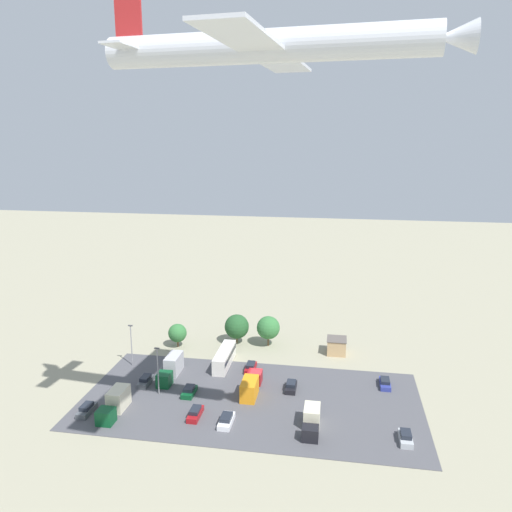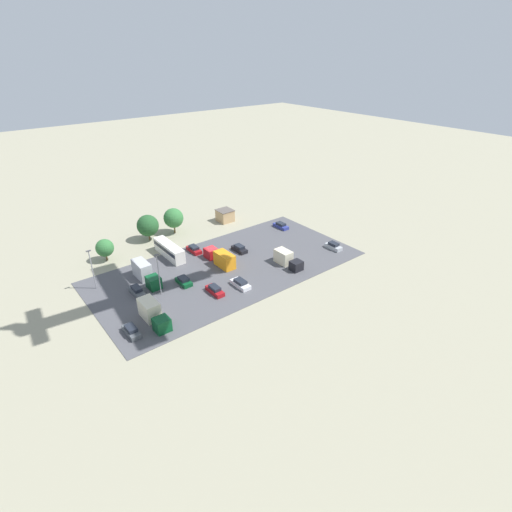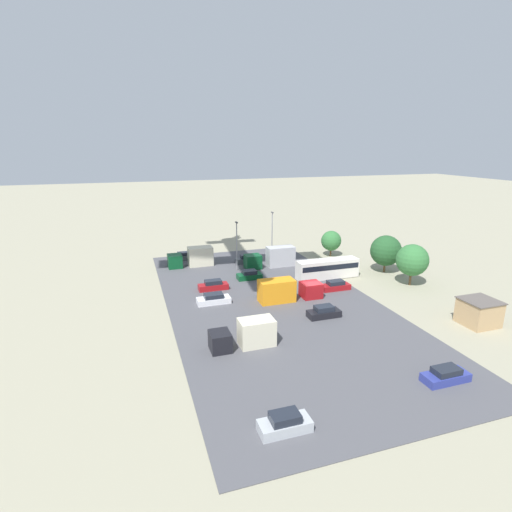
{
  "view_description": "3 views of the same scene",
  "coord_description": "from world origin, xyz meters",
  "views": [
    {
      "loc": [
        -13.86,
        83.24,
        43.93
      ],
      "look_at": [
        -2.81,
        17.63,
        28.29
      ],
      "focal_mm": 35.0,
      "sensor_mm": 36.0,
      "label": 1
    },
    {
      "loc": [
        42.45,
        69.77,
        43.03
      ],
      "look_at": [
        -5.62,
        9.15,
        2.14
      ],
      "focal_mm": 28.0,
      "sensor_mm": 36.0,
      "label": 2
    },
    {
      "loc": [
        -49.28,
        24.96,
        21.82
      ],
      "look_at": [
        5.99,
        6.91,
        5.42
      ],
      "focal_mm": 28.0,
      "sensor_mm": 36.0,
      "label": 3
    }
  ],
  "objects": [
    {
      "name": "ground_plane",
      "position": [
        0.0,
        0.0,
        0.0
      ],
      "size": [
        400.0,
        400.0,
        0.0
      ],
      "primitive_type": "plane",
      "color": "gray"
    },
    {
      "name": "parking_lot_surface",
      "position": [
        0.0,
        6.42,
        0.04
      ],
      "size": [
        57.99,
        28.84,
        0.08
      ],
      "color": "#4C4C51",
      "rests_on": "ground"
    },
    {
      "name": "shed_building",
      "position": [
        -14.37,
        -15.61,
        1.64
      ],
      "size": [
        4.06,
        4.24,
        3.27
      ],
      "color": "tan",
      "rests_on": "ground"
    },
    {
      "name": "bus",
      "position": [
        7.56,
        -6.19,
        1.76
      ],
      "size": [
        2.52,
        10.67,
        3.12
      ],
      "color": "silver",
      "rests_on": "ground"
    },
    {
      "name": "parked_car_0",
      "position": [
        10.99,
        6.45,
        0.71
      ],
      "size": [
        1.94,
        4.06,
        1.51
      ],
      "rotation": [
        0.0,
        0.0,
        3.14
      ],
      "color": "#0C4723",
      "rests_on": "ground"
    },
    {
      "name": "parked_car_1",
      "position": [
        7.9,
        13.25,
        0.72
      ],
      "size": [
        1.71,
        4.57,
        1.53
      ],
      "rotation": [
        0.0,
        0.0,
        3.14
      ],
      "color": "maroon",
      "rests_on": "ground"
    },
    {
      "name": "parked_car_2",
      "position": [
        25.78,
        15.14,
        0.72
      ],
      "size": [
        1.75,
        4.4,
        1.54
      ],
      "color": "#4C5156",
      "rests_on": "ground"
    },
    {
      "name": "parked_car_3",
      "position": [
        -6.52,
        1.71,
        0.71
      ],
      "size": [
        1.85,
        4.29,
        1.52
      ],
      "rotation": [
        0.0,
        0.0,
        3.14
      ],
      "color": "black",
      "rests_on": "ground"
    },
    {
      "name": "parked_car_4",
      "position": [
        -23.25,
        -2.45,
        0.67
      ],
      "size": [
        1.84,
        4.55,
        1.41
      ],
      "rotation": [
        0.0,
        0.0,
        3.14
      ],
      "color": "navy",
      "rests_on": "ground"
    },
    {
      "name": "parked_car_5",
      "position": [
        20.0,
        4.12,
        0.75
      ],
      "size": [
        1.71,
        4.44,
        1.62
      ],
      "rotation": [
        0.0,
        0.0,
        3.14
      ],
      "color": "#4C5156",
      "rests_on": "ground"
    },
    {
      "name": "parked_car_6",
      "position": [
        2.5,
        14.35,
        0.67
      ],
      "size": [
        1.97,
        4.7,
        1.42
      ],
      "rotation": [
        0.0,
        0.0,
        3.14
      ],
      "color": "silver",
      "rests_on": "ground"
    },
    {
      "name": "parked_car_7",
      "position": [
        1.99,
        -4.69,
        0.69
      ],
      "size": [
        1.79,
        4.54,
        1.46
      ],
      "rotation": [
        0.0,
        0.0,
        3.14
      ],
      "color": "maroon",
      "rests_on": "ground"
    },
    {
      "name": "parked_car_8",
      "position": [
        -24.86,
        14.61,
        0.74
      ],
      "size": [
        1.81,
        4.17,
        1.58
      ],
      "color": "#ADB2B7",
      "rests_on": "ground"
    },
    {
      "name": "parked_truck_0",
      "position": [
        16.38,
        0.29,
        1.72
      ],
      "size": [
        2.43,
        9.27,
        3.59
      ],
      "color": "#0C4723",
      "rests_on": "ground"
    },
    {
      "name": "parked_truck_1",
      "position": [
        0.37,
        4.14,
        1.55
      ],
      "size": [
        2.57,
        9.33,
        3.2
      ],
      "rotation": [
        0.0,
        0.0,
        3.14
      ],
      "color": "maroon",
      "rests_on": "ground"
    },
    {
      "name": "parked_truck_2",
      "position": [
        -10.83,
        13.52,
        1.46
      ],
      "size": [
        2.48,
        7.25,
        3.01
      ],
      "color": "black",
      "rests_on": "ground"
    },
    {
      "name": "parked_truck_3",
      "position": [
        21.26,
        14.06,
        1.66
      ],
      "size": [
        2.6,
        8.16,
        3.44
      ],
      "color": "#0C4723",
      "rests_on": "ground"
    },
    {
      "name": "tree_near_shed",
      "position": [
        0.35,
        -17.17,
        4.15
      ],
      "size": [
        5.02,
        5.02,
        6.67
      ],
      "color": "brown",
      "rests_on": "ground"
    },
    {
      "name": "tree_apron_mid",
      "position": [
        7.35,
        -17.3,
        3.9
      ],
      "size": [
        5.34,
        5.34,
        6.58
      ],
      "color": "brown",
      "rests_on": "ground"
    },
    {
      "name": "tree_apron_far",
      "position": [
        19.59,
        -13.31,
        3.16
      ],
      "size": [
        3.98,
        3.98,
        5.16
      ],
      "color": "brown",
      "rests_on": "ground"
    },
    {
      "name": "light_pole_lot_centre",
      "position": [
        16.34,
        7.09,
        4.87
      ],
      "size": [
        0.9,
        0.28,
        8.72
      ],
      "color": "gray",
      "rests_on": "ground"
    },
    {
      "name": "light_pole_lot_edge",
      "position": [
        25.55,
        -2.93,
        4.75
      ],
      "size": [
        0.9,
        0.28,
        8.48
      ],
      "color": "gray",
      "rests_on": "ground"
    },
    {
      "name": "airplane",
      "position": [
        -6.71,
        28.95,
        53.24
      ],
      "size": [
        38.06,
        31.83,
        8.67
      ],
      "rotation": [
        0.0,
        0.0,
        1.48
      ],
      "color": "silver"
    }
  ]
}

